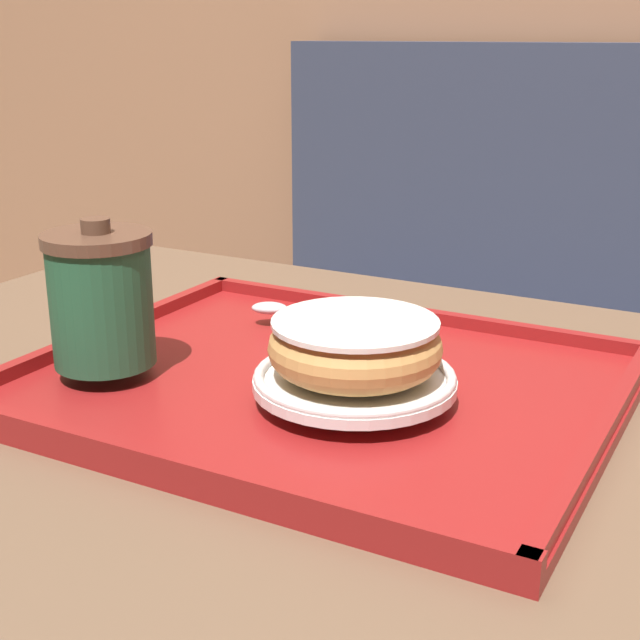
% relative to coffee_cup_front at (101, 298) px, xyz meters
% --- Properties ---
extents(booth_bench, '(1.45, 0.44, 1.00)m').
position_rel_coffee_cup_front_xyz_m(booth_bench, '(0.31, 0.92, -0.50)').
color(booth_bench, '#33384C').
rests_on(booth_bench, ground_plane).
extents(cafe_table, '(0.99, 0.77, 0.73)m').
position_rel_coffee_cup_front_xyz_m(cafe_table, '(0.16, 0.05, -0.24)').
color(cafe_table, brown).
rests_on(cafe_table, ground_plane).
extents(serving_tray, '(0.47, 0.38, 0.02)m').
position_rel_coffee_cup_front_xyz_m(serving_tray, '(0.16, 0.08, -0.07)').
color(serving_tray, maroon).
rests_on(serving_tray, cafe_table).
extents(coffee_cup_front, '(0.09, 0.09, 0.12)m').
position_rel_coffee_cup_front_xyz_m(coffee_cup_front, '(0.00, 0.00, 0.00)').
color(coffee_cup_front, '#235638').
rests_on(coffee_cup_front, serving_tray).
extents(plate_with_chocolate_donut, '(0.16, 0.16, 0.01)m').
position_rel_coffee_cup_front_xyz_m(plate_with_chocolate_donut, '(0.20, 0.05, -0.05)').
color(plate_with_chocolate_donut, white).
rests_on(plate_with_chocolate_donut, serving_tray).
extents(donut_chocolate_glazed, '(0.13, 0.13, 0.04)m').
position_rel_coffee_cup_front_xyz_m(donut_chocolate_glazed, '(0.20, 0.05, -0.02)').
color(donut_chocolate_glazed, tan).
rests_on(donut_chocolate_glazed, plate_with_chocolate_donut).
extents(spoon, '(0.14, 0.07, 0.01)m').
position_rel_coffee_cup_front_xyz_m(spoon, '(0.07, 0.19, -0.05)').
color(spoon, silver).
rests_on(spoon, serving_tray).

